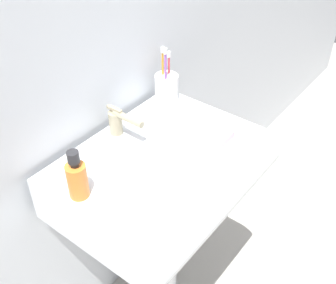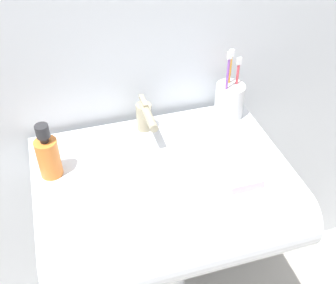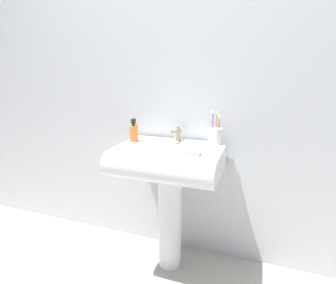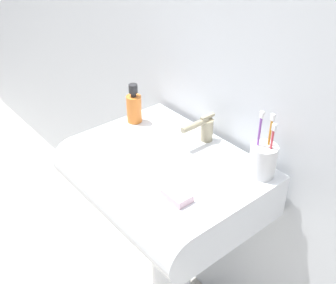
# 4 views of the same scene
# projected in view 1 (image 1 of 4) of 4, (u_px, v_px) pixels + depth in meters

# --- Properties ---
(wall_back) EXTENTS (5.00, 0.05, 2.40)m
(wall_back) POSITION_uv_depth(u_px,v_px,m) (83.00, 17.00, 1.17)
(wall_back) COLOR silver
(wall_back) RESTS_ON ground
(sink_pedestal) EXTENTS (0.15, 0.15, 0.69)m
(sink_pedestal) POSITION_uv_depth(u_px,v_px,m) (157.00, 253.00, 1.58)
(sink_pedestal) COLOR white
(sink_pedestal) RESTS_ON ground
(sink_basin) EXTENTS (0.63, 0.48, 0.15)m
(sink_basin) POSITION_uv_depth(u_px,v_px,m) (168.00, 177.00, 1.30)
(sink_basin) COLOR white
(sink_basin) RESTS_ON sink_pedestal
(faucet) EXTENTS (0.04, 0.14, 0.10)m
(faucet) POSITION_uv_depth(u_px,v_px,m) (120.00, 121.00, 1.31)
(faucet) COLOR tan
(faucet) RESTS_ON sink_basin
(toothbrush_cup) EXTENTS (0.08, 0.08, 0.21)m
(toothbrush_cup) POSITION_uv_depth(u_px,v_px,m) (167.00, 88.00, 1.47)
(toothbrush_cup) COLOR white
(toothbrush_cup) RESTS_ON sink_basin
(soap_bottle) EXTENTS (0.05, 0.05, 0.15)m
(soap_bottle) POSITION_uv_depth(u_px,v_px,m) (77.00, 178.00, 1.10)
(soap_bottle) COLOR orange
(soap_bottle) RESTS_ON sink_basin
(bar_soap) EXTENTS (0.08, 0.06, 0.02)m
(bar_soap) POSITION_uv_depth(u_px,v_px,m) (220.00, 137.00, 1.31)
(bar_soap) COLOR silver
(bar_soap) RESTS_ON sink_basin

